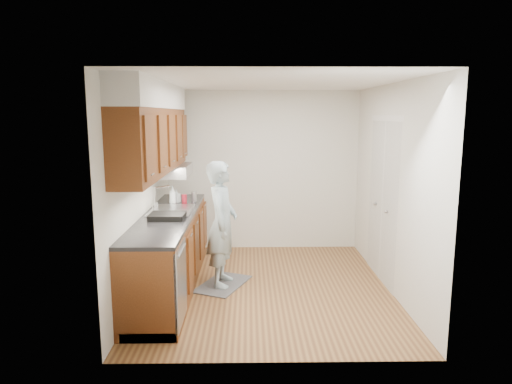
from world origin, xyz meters
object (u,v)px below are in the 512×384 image
at_px(soap_bottle_b, 177,196).
at_px(soda_can, 184,199).
at_px(dish_rack, 167,216).
at_px(soap_bottle_a, 173,195).
at_px(person, 222,216).
at_px(steel_can, 194,197).

relative_size(soap_bottle_b, soda_can, 1.41).
bearing_deg(soap_bottle_b, dish_rack, -87.30).
bearing_deg(soap_bottle_a, person, -37.82).
xyz_separation_m(soap_bottle_a, steel_can, (0.26, 0.19, -0.06)).
bearing_deg(dish_rack, soap_bottle_b, 93.31).
distance_m(soap_bottle_b, steel_can, 0.24).
distance_m(person, steel_can, 0.85).
relative_size(steel_can, dish_rack, 0.33).
xyz_separation_m(person, steel_can, (-0.43, 0.72, 0.11)).
distance_m(soap_bottle_b, dish_rack, 1.01).
height_order(person, steel_can, person).
height_order(soap_bottle_a, steel_can, soap_bottle_a).
height_order(soap_bottle_b, steel_can, soap_bottle_b).
bearing_deg(soap_bottle_a, dish_rack, -84.80).
distance_m(soap_bottle_a, soap_bottle_b, 0.14).
distance_m(soda_can, dish_rack, 0.91).
bearing_deg(soap_bottle_a, steel_can, 35.70).
xyz_separation_m(person, soap_bottle_b, (-0.66, 0.67, 0.13)).
distance_m(steel_can, dish_rack, 1.09).
xyz_separation_m(soda_can, dish_rack, (-0.07, -0.91, -0.03)).
relative_size(person, soap_bottle_b, 9.92).
xyz_separation_m(soda_can, steel_can, (0.11, 0.16, 0.00)).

